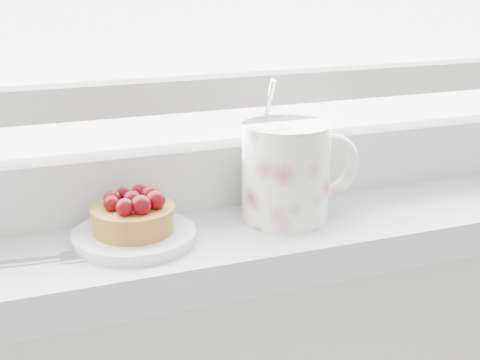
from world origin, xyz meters
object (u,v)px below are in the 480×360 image
floral_mug (289,170)px  fork (23,262)px  saucer (134,237)px  raspberry_tart (134,213)px

floral_mug → fork: 0.29m
floral_mug → fork: size_ratio=0.84×
saucer → fork: bearing=-173.7°
floral_mug → fork: floral_mug is taller
raspberry_tart → fork: 0.11m
floral_mug → fork: (-0.28, -0.02, -0.05)m
raspberry_tart → floral_mug: size_ratio=0.55×
fork → raspberry_tart: bearing=6.1°
saucer → raspberry_tart: bearing=-30.7°
raspberry_tart → fork: size_ratio=0.46×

